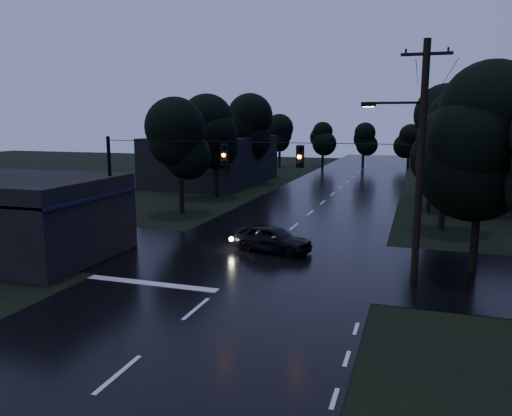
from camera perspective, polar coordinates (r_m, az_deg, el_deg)
The scene contains 17 objects.
ground at distance 14.70m, azimuth -15.45°, elevation -17.91°, with size 160.00×160.00×0.00m, color black.
main_road at distance 41.95m, azimuth 7.62°, elevation 0.60°, with size 12.00×120.00×0.02m, color black.
cross_street at distance 24.85m, azimuth -0.03°, elevation -5.86°, with size 60.00×9.00×0.02m, color black.
building_far_right at distance 45.44m, azimuth 26.32°, elevation 3.17°, with size 10.00×14.00×4.40m, color black.
building_far_left at distance 55.23m, azimuth -4.85°, elevation 5.52°, with size 10.00×16.00×5.00m, color black.
utility_pole_main at distance 21.78m, azimuth 18.07°, elevation 5.48°, with size 3.50×0.30×10.00m.
utility_pole_far at distance 38.84m, azimuth 19.38°, elevation 5.15°, with size 2.00×0.30×7.50m.
anchor_pole_left at distance 26.62m, azimuth -16.26°, elevation 1.42°, with size 0.18×0.18×6.00m, color black.
span_signals at distance 22.82m, azimuth 0.52°, elevation 6.11°, with size 15.00×0.37×1.12m.
tree_corner_near at distance 23.88m, azimuth 24.46°, elevation 7.20°, with size 4.48×4.48×9.44m.
tree_left_a at distance 36.64m, azimuth -8.66°, elevation 7.48°, with size 3.92×3.92×8.26m.
tree_left_b at distance 44.15m, azimuth -4.68°, elevation 8.46°, with size 4.20×4.20×8.85m.
tree_left_c at distance 53.70m, azimuth -1.12°, elevation 9.16°, with size 4.48×4.48×9.44m.
tree_right_a at distance 32.78m, azimuth 20.98°, elevation 7.30°, with size 4.20×4.20×8.85m.
tree_right_b at distance 40.79m, azimuth 21.34°, elevation 8.21°, with size 4.48×4.48×9.44m.
tree_right_c at distance 50.80m, azimuth 21.46°, elevation 8.85°, with size 4.76×4.76×10.03m.
car at distance 26.05m, azimuth 1.92°, elevation -3.50°, with size 1.68×4.16×1.42m, color black.
Camera 1 is at (7.42, -10.72, 6.80)m, focal length 35.00 mm.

